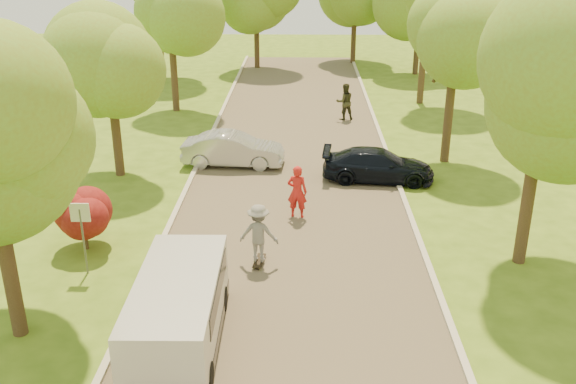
# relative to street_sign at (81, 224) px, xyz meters

# --- Properties ---
(ground) EXTENTS (100.00, 100.00, 0.00)m
(ground) POSITION_rel_street_sign_xyz_m (5.80, -4.00, -1.56)
(ground) COLOR #406117
(ground) RESTS_ON ground
(road) EXTENTS (8.00, 60.00, 0.01)m
(road) POSITION_rel_street_sign_xyz_m (5.80, 4.00, -1.56)
(road) COLOR #4C4438
(road) RESTS_ON ground
(curb_left) EXTENTS (0.18, 60.00, 0.12)m
(curb_left) POSITION_rel_street_sign_xyz_m (1.75, 4.00, -1.50)
(curb_left) COLOR #B2AD9E
(curb_left) RESTS_ON ground
(curb_right) EXTENTS (0.18, 60.00, 0.12)m
(curb_right) POSITION_rel_street_sign_xyz_m (9.85, 4.00, -1.50)
(curb_right) COLOR #B2AD9E
(curb_right) RESTS_ON ground
(street_sign) EXTENTS (0.55, 0.06, 2.17)m
(street_sign) POSITION_rel_street_sign_xyz_m (0.00, 0.00, 0.00)
(street_sign) COLOR #59595E
(street_sign) RESTS_ON ground
(red_shrub) EXTENTS (1.70, 1.70, 1.95)m
(red_shrub) POSITION_rel_street_sign_xyz_m (-0.50, 1.50, -0.47)
(red_shrub) COLOR #382619
(red_shrub) RESTS_ON ground
(tree_l_midb) EXTENTS (4.30, 4.20, 6.62)m
(tree_l_midb) POSITION_rel_street_sign_xyz_m (-1.01, 8.00, 3.02)
(tree_l_midb) COLOR #382619
(tree_l_midb) RESTS_ON ground
(tree_l_far) EXTENTS (4.92, 4.80, 7.79)m
(tree_l_far) POSITION_rel_street_sign_xyz_m (-0.59, 18.00, 3.90)
(tree_l_far) COLOR #382619
(tree_l_far) RESTS_ON ground
(tree_r_mida) EXTENTS (5.13, 5.00, 7.95)m
(tree_r_mida) POSITION_rel_street_sign_xyz_m (12.82, 1.00, 3.97)
(tree_r_mida) COLOR #382619
(tree_r_mida) RESTS_ON ground
(tree_r_midb) EXTENTS (4.51, 4.40, 7.01)m
(tree_r_midb) POSITION_rel_street_sign_xyz_m (12.40, 10.00, 3.32)
(tree_r_midb) COLOR #382619
(tree_r_midb) RESTS_ON ground
(minivan) EXTENTS (1.95, 4.79, 1.77)m
(minivan) POSITION_rel_street_sign_xyz_m (3.30, -3.36, -0.63)
(minivan) COLOR silver
(minivan) RESTS_ON ground
(silver_sedan) EXTENTS (4.28, 1.72, 1.38)m
(silver_sedan) POSITION_rel_street_sign_xyz_m (3.25, 9.23, -0.87)
(silver_sedan) COLOR #A7A8AC
(silver_sedan) RESTS_ON ground
(dark_sedan) EXTENTS (4.48, 2.16, 1.26)m
(dark_sedan) POSITION_rel_street_sign_xyz_m (9.10, 7.62, -0.94)
(dark_sedan) COLOR black
(dark_sedan) RESTS_ON ground
(longboard) EXTENTS (0.37, 0.93, 0.11)m
(longboard) POSITION_rel_street_sign_xyz_m (4.90, 0.66, -1.47)
(longboard) COLOR black
(longboard) RESTS_ON ground
(skateboarder) EXTENTS (1.22, 0.80, 1.77)m
(skateboarder) POSITION_rel_street_sign_xyz_m (4.90, 0.66, -0.56)
(skateboarder) COLOR slate
(skateboarder) RESTS_ON longboard
(person_striped) EXTENTS (0.75, 0.57, 1.86)m
(person_striped) POSITION_rel_street_sign_xyz_m (5.97, 4.04, -0.63)
(person_striped) COLOR #B41C1B
(person_striped) RESTS_ON ground
(person_olive) EXTENTS (1.07, 0.93, 1.90)m
(person_olive) POSITION_rel_street_sign_xyz_m (8.28, 16.37, -0.61)
(person_olive) COLOR #2F301D
(person_olive) RESTS_ON ground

